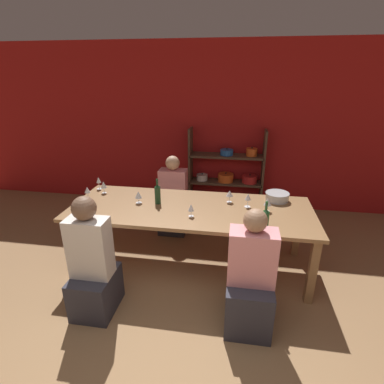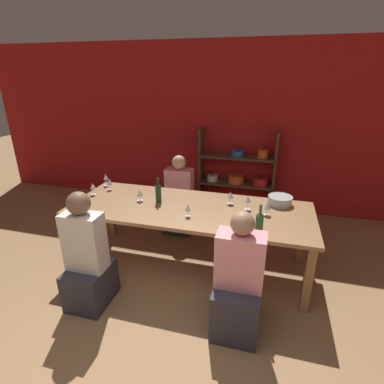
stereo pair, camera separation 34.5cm
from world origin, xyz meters
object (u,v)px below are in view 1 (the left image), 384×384
wine_glass_white_d (230,194)px  person_near_b (250,285)px  wine_bottle_dark (158,194)px  wine_bottle_green (265,219)px  person_far_a (174,204)px  wine_glass_white_e (104,185)px  mixing_bowl (277,196)px  wine_glass_white_b (191,208)px  person_near_a (93,271)px  wine_glass_red_c (248,197)px  wine_glass_red_b (138,195)px  wine_glass_red_a (99,180)px  wine_glass_white_a (87,190)px  wine_glass_white_c (268,202)px  dining_table (191,213)px  shelf_unit (226,177)px

wine_glass_white_d → person_near_b: bearing=-76.8°
wine_bottle_dark → person_near_b: (1.07, -0.88, -0.47)m
wine_bottle_green → person_far_a: bearing=133.6°
wine_bottle_green → wine_glass_white_e: bearing=161.3°
mixing_bowl → wine_glass_white_b: (-0.95, -0.59, 0.05)m
wine_bottle_dark → person_near_a: 1.11m
wine_bottle_green → person_near_a: 1.72m
wine_glass_white_b → wine_glass_red_c: size_ratio=0.89×
wine_glass_red_b → person_near_a: 1.02m
mixing_bowl → wine_glass_red_a: (-2.28, 0.02, 0.06)m
wine_bottle_green → wine_glass_white_d: size_ratio=2.01×
wine_glass_white_a → wine_glass_white_c: wine_glass_white_c is taller
dining_table → wine_bottle_dark: bearing=172.6°
wine_glass_white_d → wine_glass_white_e: bearing=178.6°
wine_glass_white_a → wine_glass_white_e: wine_glass_white_e is taller
person_near_a → person_far_a: bearing=76.9°
wine_glass_white_b → wine_glass_white_e: 1.30m
shelf_unit → wine_bottle_green: 2.23m
shelf_unit → wine_glass_white_d: bearing=-86.1°
wine_glass_red_a → wine_glass_red_b: 0.76m
wine_glass_red_c → wine_glass_red_a: bearing=172.0°
mixing_bowl → wine_glass_white_d: 0.58m
wine_glass_red_c → wine_glass_white_e: (-1.80, 0.14, -0.01)m
person_far_a → mixing_bowl: bearing=160.7°
wine_glass_red_b → wine_glass_white_b: 0.71m
mixing_bowl → wine_glass_red_a: wine_glass_red_a is taller
wine_bottle_green → wine_glass_white_a: 2.12m
person_near_a → mixing_bowl: bearing=34.8°
wine_glass_red_a → wine_glass_red_c: 1.95m
person_far_a → wine_bottle_dark: bearing=89.7°
dining_table → person_near_b: size_ratio=2.34×
wine_glass_red_c → person_near_b: (0.03, -0.94, -0.46)m
wine_glass_white_b → person_near_b: size_ratio=0.12×
mixing_bowl → person_far_a: 1.53m
wine_bottle_green → wine_glass_red_c: size_ratio=1.81×
wine_glass_white_d → person_far_a: (-0.82, 0.63, -0.47)m
wine_glass_white_b → wine_glass_white_d: 0.59m
person_near_b → wine_glass_white_e: bearing=149.4°
dining_table → mixing_bowl: 1.07m
shelf_unit → mixing_bowl: bearing=-64.3°
wine_glass_red_b → wine_glass_white_c: 1.48m
dining_table → wine_bottle_green: wine_bottle_green is taller
wine_glass_white_b → wine_glass_white_e: bearing=158.0°
wine_glass_white_c → wine_glass_white_e: size_ratio=1.00×
wine_bottle_dark → wine_glass_red_c: size_ratio=1.86×
wine_glass_red_c → wine_glass_white_e: bearing=175.4°
shelf_unit → wine_bottle_dark: bearing=-113.0°
wine_bottle_green → wine_glass_white_a: (-2.07, 0.45, -0.01)m
mixing_bowl → wine_glass_white_b: wine_glass_white_b is taller
wine_glass_red_c → person_near_b: 1.05m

